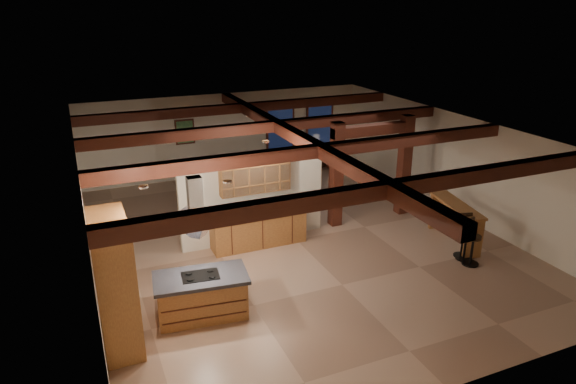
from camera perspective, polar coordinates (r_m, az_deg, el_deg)
name	(u,v)px	position (r m, az deg, el deg)	size (l,w,h in m)	color
ground	(296,240)	(13.47, 0.92, -5.32)	(12.00, 12.00, 0.00)	tan
room_walls	(297,175)	(12.80, 0.97, 1.87)	(12.00, 12.00, 12.00)	silver
ceiling_beams	(297,137)	(12.53, 0.99, 6.13)	(10.00, 12.00, 0.28)	#401710
timber_posts	(372,159)	(14.37, 9.30, 3.62)	(2.50, 0.30, 2.90)	#401710
partition_wall	(253,200)	(13.13, -3.93, -0.86)	(3.80, 0.18, 2.20)	silver
pantry_cabinet	(115,283)	(9.67, -18.65, -9.53)	(0.67, 1.60, 2.40)	#AC7337
back_counter	(259,228)	(13.03, -3.29, -3.99)	(2.50, 0.66, 0.94)	#AC7337
upper_display_cabinet	(255,174)	(12.70, -3.73, 2.01)	(1.80, 0.36, 0.95)	#AC7337
range_hood	(198,234)	(9.75, -10.02, -4.57)	(1.10, 1.10, 1.40)	silver
back_windows	(300,126)	(19.20, 1.36, 7.31)	(2.70, 0.07, 1.70)	#401710
framed_art	(185,132)	(17.85, -11.39, 6.57)	(0.65, 0.05, 0.85)	#401710
recessed_cans	(217,167)	(9.92, -7.84, 2.72)	(3.16, 2.46, 0.03)	silver
kitchen_island	(202,295)	(10.38, -9.56, -11.25)	(1.91, 1.17, 0.90)	#AC7337
dining_table	(242,193)	(15.86, -5.11, -0.15)	(1.71, 0.95, 0.60)	#38190E
sofa	(299,162)	(18.96, 1.22, 3.37)	(2.00, 0.78, 0.58)	black
microwave	(289,201)	(13.08, 0.13, -1.05)	(0.44, 0.30, 0.24)	silver
bar_counter	(455,217)	(13.76, 18.11, -2.61)	(0.87, 2.05, 1.05)	#AC7337
side_table	(335,161)	(19.25, 5.22, 3.48)	(0.44, 0.44, 0.54)	#401710
table_lamp	(335,147)	(19.10, 5.26, 4.98)	(0.30, 0.30, 0.35)	black
bar_stool_a	(471,242)	(12.80, 19.72, -5.24)	(0.39, 0.41, 1.13)	black
bar_stool_b	(465,237)	(13.01, 19.12, -4.70)	(0.41, 0.43, 1.13)	black
bar_stool_c	(462,236)	(13.14, 18.79, -4.62)	(0.37, 0.37, 1.05)	black
dining_chairs	(242,185)	(15.76, -5.15, 0.80)	(1.90, 1.90, 1.14)	#401710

